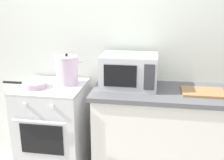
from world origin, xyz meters
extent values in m
cube|color=silver|center=(0.30, 0.97, 1.25)|extent=(4.40, 0.10, 2.50)
cube|color=white|center=(0.90, 0.62, 0.44)|extent=(1.64, 0.56, 0.88)
cube|color=#59595E|center=(0.90, 0.62, 0.90)|extent=(1.70, 0.60, 0.04)
cube|color=silver|center=(-0.35, 0.60, 0.45)|extent=(0.60, 0.60, 0.90)
cube|color=#B7B7BC|center=(-0.35, 0.60, 0.91)|extent=(0.60, 0.60, 0.02)
cube|color=black|center=(-0.35, 0.30, 0.52)|extent=(0.39, 0.01, 0.28)
cylinder|color=silver|center=(-0.35, 0.27, 0.70)|extent=(0.48, 0.02, 0.02)
cylinder|color=silver|center=(-0.47, 0.29, 0.84)|extent=(0.04, 0.02, 0.04)
cylinder|color=silver|center=(-0.23, 0.29, 0.84)|extent=(0.04, 0.02, 0.04)
cylinder|color=silver|center=(-0.22, 0.68, 1.05)|extent=(0.20, 0.20, 0.25)
cylinder|color=silver|center=(-0.22, 0.68, 1.18)|extent=(0.21, 0.21, 0.01)
sphere|color=black|center=(-0.22, 0.68, 1.20)|extent=(0.03, 0.03, 0.03)
cylinder|color=silver|center=(-0.34, 0.68, 1.14)|extent=(0.05, 0.01, 0.01)
cylinder|color=silver|center=(-0.10, 0.68, 1.14)|extent=(0.05, 0.01, 0.01)
cylinder|color=silver|center=(-0.48, 0.52, 0.95)|extent=(0.22, 0.22, 0.05)
cylinder|color=black|center=(-0.69, 0.52, 0.96)|extent=(0.20, 0.02, 0.02)
cube|color=silver|center=(0.37, 0.68, 1.07)|extent=(0.50, 0.36, 0.30)
cube|color=black|center=(0.31, 0.50, 1.07)|extent=(0.28, 0.01, 0.19)
cube|color=#38383D|center=(0.55, 0.50, 1.07)|extent=(0.09, 0.01, 0.22)
cube|color=#997047|center=(1.01, 0.60, 0.93)|extent=(0.36, 0.26, 0.02)
camera|label=1|loc=(0.59, -1.68, 1.70)|focal=43.39mm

